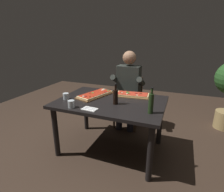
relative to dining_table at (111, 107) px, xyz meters
name	(u,v)px	position (x,y,z in m)	size (l,w,h in m)	color
ground_plane	(111,148)	(0.00, 0.00, -0.64)	(6.40, 6.40, 0.00)	#38281E
dining_table	(111,107)	(0.00, 0.00, 0.00)	(1.40, 0.96, 0.74)	black
pizza_rectangular_front	(132,95)	(0.22, 0.29, 0.12)	(0.52, 0.28, 0.05)	olive
pizza_rectangular_left	(95,94)	(-0.28, 0.11, 0.11)	(0.40, 0.61, 0.05)	brown
wine_bottle_dark	(116,97)	(0.10, -0.09, 0.19)	(0.06, 0.06, 0.26)	black
oil_bottle_amber	(151,103)	(0.56, -0.21, 0.22)	(0.06, 0.06, 0.30)	#233819
tumbler_near_camera	(66,96)	(-0.58, -0.17, 0.14)	(0.08, 0.08, 0.09)	silver
tumbler_far_side	(71,104)	(-0.35, -0.39, 0.14)	(0.08, 0.08, 0.09)	silver
napkin_cutlery_set	(90,109)	(-0.12, -0.36, 0.10)	(0.19, 0.12, 0.01)	white
diner_chair	(129,99)	(0.02, 0.86, -0.16)	(0.44, 0.44, 0.87)	#3D2B1E
seated_diner	(128,87)	(0.02, 0.74, 0.10)	(0.53, 0.41, 1.33)	#23232D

